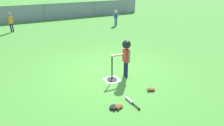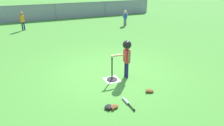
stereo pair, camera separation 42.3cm
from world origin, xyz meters
name	(u,v)px [view 2 (the right image)]	position (x,y,z in m)	size (l,w,h in m)	color
ground_plane	(111,72)	(0.00, 0.00, 0.00)	(60.00, 60.00, 0.00)	#478C33
home_plate	(112,80)	(-0.18, -0.52, 0.00)	(0.44, 0.44, 0.01)	white
batting_tee	(112,76)	(-0.18, -0.52, 0.12)	(0.32, 0.32, 0.71)	black
baseball_on_tee	(112,57)	(-0.18, -0.52, 0.75)	(0.07, 0.07, 0.07)	white
batter_child	(127,52)	(0.28, -0.54, 0.84)	(0.64, 0.34, 1.18)	#191E4C
fielder_deep_right	(22,18)	(-2.39, 7.44, 0.70)	(0.31, 0.22, 1.09)	#191E4C
fielder_near_right	(125,16)	(3.72, 6.17, 0.64)	(0.26, 0.20, 0.99)	#191E4C
spare_bat_silver	(127,102)	(-0.35, -1.80, 0.03)	(0.06, 0.58, 0.06)	silver
glove_by_plate	(149,91)	(0.45, -1.58, 0.04)	(0.27, 0.26, 0.07)	brown
glove_near_bats	(108,107)	(-0.85, -1.81, 0.04)	(0.27, 0.26, 0.07)	black
glove_tossed_aside	(114,107)	(-0.72, -1.86, 0.04)	(0.23, 0.19, 0.07)	brown
outfield_fence	(56,11)	(0.00, 10.26, 0.62)	(16.06, 0.06, 1.15)	slate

